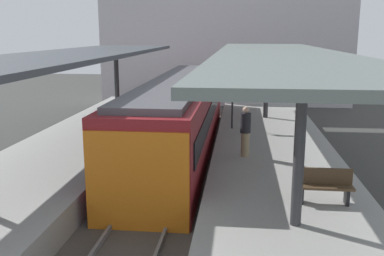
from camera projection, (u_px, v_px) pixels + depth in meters
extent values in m
plane|color=#383835|center=(165.00, 185.00, 15.06)|extent=(80.00, 80.00, 0.00)
cube|color=#9E9E99|center=(58.00, 168.00, 15.36)|extent=(4.40, 28.00, 1.00)
cube|color=#9E9E99|center=(277.00, 176.00, 14.54)|extent=(4.40, 28.00, 1.00)
cube|color=#4C4742|center=(165.00, 183.00, 15.04)|extent=(3.20, 28.00, 0.20)
cube|color=slate|center=(144.00, 177.00, 15.08)|extent=(0.08, 28.00, 0.14)
cube|color=slate|center=(185.00, 179.00, 14.92)|extent=(0.08, 28.00, 0.14)
cube|color=maroon|center=(180.00, 117.00, 18.47)|extent=(2.70, 15.62, 2.90)
cube|color=orange|center=(137.00, 182.00, 10.89)|extent=(2.65, 0.08, 2.60)
cube|color=black|center=(148.00, 109.00, 18.55)|extent=(0.04, 14.37, 0.76)
cube|color=black|center=(212.00, 110.00, 18.25)|extent=(0.04, 14.37, 0.76)
cube|color=#515156|center=(180.00, 81.00, 18.14)|extent=(2.16, 14.84, 0.20)
cylinder|color=#333335|center=(117.00, 83.00, 22.38)|extent=(0.24, 0.24, 3.26)
cube|color=#3D4247|center=(67.00, 56.00, 15.90)|extent=(4.18, 21.00, 0.16)
cylinder|color=#333335|center=(299.00, 151.00, 9.31)|extent=(0.24, 0.24, 3.38)
cylinder|color=#333335|center=(266.00, 84.00, 21.55)|extent=(0.24, 0.24, 3.38)
cube|color=slate|center=(278.00, 54.00, 15.05)|extent=(4.18, 21.00, 0.16)
cube|color=black|center=(301.00, 195.00, 10.89)|extent=(0.08, 0.32, 0.40)
cube|color=black|center=(347.00, 197.00, 10.77)|extent=(0.08, 0.32, 0.40)
cube|color=#4C3823|center=(324.00, 187.00, 10.78)|extent=(1.40, 0.40, 0.06)
cube|color=#4C3823|center=(324.00, 176.00, 10.90)|extent=(1.40, 0.06, 0.40)
cylinder|color=#262628|center=(232.00, 104.00, 19.16)|extent=(0.08, 0.08, 2.20)
cube|color=black|center=(233.00, 82.00, 18.96)|extent=(0.90, 0.06, 0.32)
cylinder|color=#998460|center=(245.00, 144.00, 14.92)|extent=(0.28, 0.28, 0.84)
cylinder|color=#232328|center=(246.00, 123.00, 14.76)|extent=(0.36, 0.36, 0.67)
sphere|color=beige|center=(246.00, 110.00, 14.66)|extent=(0.22, 0.22, 0.22)
cube|color=#B7B2B7|center=(226.00, 28.00, 33.16)|extent=(18.00, 6.00, 11.00)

